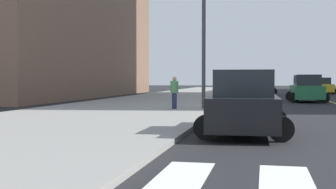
% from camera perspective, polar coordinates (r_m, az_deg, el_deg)
% --- Properties ---
extents(sidewalk_kerb_west, '(10.00, 120.00, 0.15)m').
position_cam_1_polar(sidewalk_kerb_west, '(24.36, -5.44, -1.91)').
color(sidewalk_kerb_west, gray).
rests_on(sidewalk_kerb_west, ground).
extents(lane_divider_paint, '(0.16, 80.00, 0.01)m').
position_cam_1_polar(lane_divider_paint, '(43.48, 18.53, -0.37)').
color(lane_divider_paint, yellow).
rests_on(lane_divider_paint, ground).
extents(low_rise_brick_west, '(16.00, 32.00, 16.09)m').
position_cam_1_polar(low_rise_brick_west, '(47.27, -17.03, 9.60)').
color(low_rise_brick_west, brown).
rests_on(low_rise_brick_west, ground).
extents(car_green_nearest, '(2.94, 4.62, 2.04)m').
position_cam_1_polar(car_green_nearest, '(35.09, 17.14, 0.64)').
color(car_green_nearest, '#236B42').
rests_on(car_green_nearest, ground).
extents(car_black_second, '(2.86, 4.52, 2.00)m').
position_cam_1_polar(car_black_second, '(14.06, 9.60, -1.31)').
color(car_black_second, black).
rests_on(car_black_second, ground).
extents(car_silver_third, '(2.94, 4.67, 2.08)m').
position_cam_1_polar(car_silver_third, '(48.97, 11.97, 1.08)').
color(car_silver_third, '#B7B7BC').
rests_on(car_silver_third, ground).
extents(car_gray_fourth, '(2.46, 3.95, 1.77)m').
position_cam_1_polar(car_gray_fourth, '(41.84, 16.63, 0.69)').
color(car_gray_fourth, slate).
rests_on(car_gray_fourth, ground).
extents(car_yellow_fifth, '(2.72, 4.24, 1.86)m').
position_cam_1_polar(car_yellow_fifth, '(54.09, 18.95, 0.99)').
color(car_yellow_fifth, gold).
rests_on(car_yellow_fifth, ground).
extents(pedestrian_walking_west, '(0.42, 0.42, 1.70)m').
position_cam_1_polar(pedestrian_walking_west, '(23.79, 0.81, 0.44)').
color(pedestrian_walking_west, '#232847').
rests_on(pedestrian_walking_west, sidewalk_kerb_west).
extents(street_lamp, '(0.44, 0.44, 7.97)m').
position_cam_1_polar(street_lamp, '(24.27, 4.55, 9.29)').
color(street_lamp, '#38383D').
rests_on(street_lamp, sidewalk_kerb_west).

